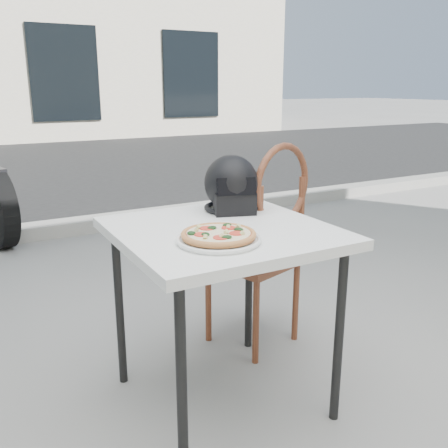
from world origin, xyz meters
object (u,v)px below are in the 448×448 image
plate (219,240)px  cafe_chair_main (265,237)px  helmet (232,186)px  cafe_table_main (222,244)px  pizza (219,234)px

plate → cafe_chair_main: bearing=42.6°
helmet → cafe_chair_main: cafe_chair_main is taller
cafe_table_main → plate: plate is taller
plate → cafe_chair_main: 0.73m
cafe_chair_main → cafe_table_main: bearing=19.5°
pizza → helmet: helmet is taller
cafe_table_main → cafe_chair_main: bearing=37.1°
plate → pizza: 0.02m
pizza → plate: bearing=-88.8°
cafe_table_main → pizza: 0.22m
cafe_table_main → pizza: size_ratio=2.40×
cafe_table_main → cafe_chair_main: 0.53m
cafe_table_main → cafe_chair_main: cafe_chair_main is taller
cafe_table_main → helmet: 0.34m
cafe_chair_main → pizza: bearing=25.0°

